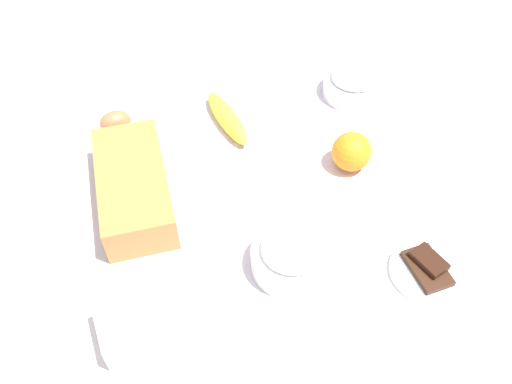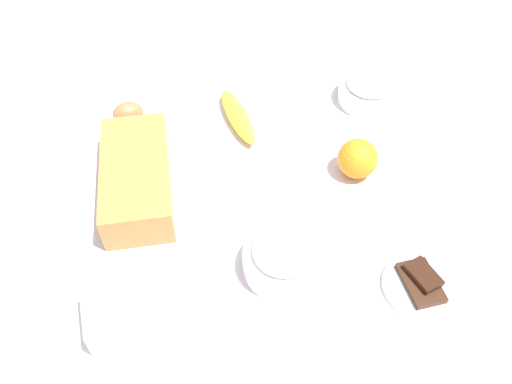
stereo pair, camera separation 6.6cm
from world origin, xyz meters
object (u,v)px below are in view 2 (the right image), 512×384
egg_near_butter (128,113)px  banana (238,116)px  flour_bowl (283,258)px  chocolate_plate (420,284)px  butter_block (106,318)px  loaf_pan (137,177)px  orange_fruit (358,159)px  sugar_bowl (369,90)px

egg_near_butter → banana: bearing=-97.9°
flour_bowl → chocolate_plate: 0.24m
butter_block → loaf_pan: bearing=-8.4°
banana → butter_block: size_ratio=2.11×
egg_near_butter → flour_bowl: bearing=-146.6°
orange_fruit → sugar_bowl: bearing=-20.6°
orange_fruit → egg_near_butter: (0.22, 0.47, -0.02)m
loaf_pan → sugar_bowl: bearing=-69.5°
loaf_pan → chocolate_plate: loaf_pan is taller
orange_fruit → butter_block: bearing=120.9°
loaf_pan → flour_bowl: (-0.22, -0.26, -0.01)m
egg_near_butter → orange_fruit: bearing=-114.7°
egg_near_butter → chocolate_plate: (-0.50, -0.52, -0.02)m
sugar_bowl → chocolate_plate: size_ratio=1.08×
flour_bowl → butter_block: bearing=104.3°
sugar_bowl → banana: bearing=97.5°
butter_block → chocolate_plate: size_ratio=0.69×
loaf_pan → banana: loaf_pan is taller
flour_bowl → orange_fruit: orange_fruit is taller
flour_bowl → banana: flour_bowl is taller
loaf_pan → sugar_bowl: 0.57m
flour_bowl → egg_near_butter: bearing=33.4°
banana → orange_fruit: 0.29m
loaf_pan → orange_fruit: bearing=-92.6°
egg_near_butter → sugar_bowl: bearing=-89.2°
banana → butter_block: bearing=151.3°
flour_bowl → butter_block: size_ratio=1.57×
loaf_pan → banana: size_ratio=1.50×
banana → butter_block: butter_block is taller
butter_block → chocolate_plate: 0.53m
sugar_bowl → butter_block: 0.77m
orange_fruit → banana: bearing=51.2°
sugar_bowl → chocolate_plate: 0.51m
butter_block → banana: bearing=-28.7°
sugar_bowl → flour_bowl: bearing=148.3°
egg_near_butter → chocolate_plate: size_ratio=0.53×
sugar_bowl → butter_block: (-0.52, 0.57, -0.00)m
loaf_pan → butter_block: size_ratio=3.17×
banana → egg_near_butter: (0.03, 0.24, 0.01)m
flour_bowl → egg_near_butter: size_ratio=2.04×
loaf_pan → flour_bowl: loaf_pan is taller
banana → egg_near_butter: 0.25m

